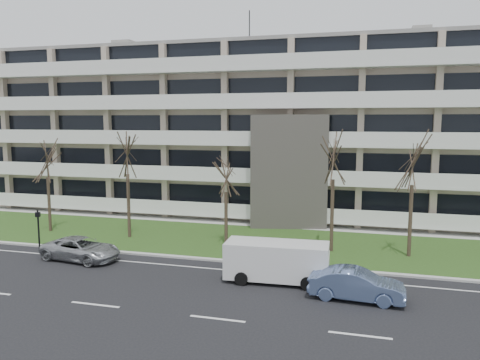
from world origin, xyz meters
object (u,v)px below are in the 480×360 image
(silver_pickup, at_px, (81,249))
(pedestrian_signal, at_px, (38,226))
(blue_sedan, at_px, (357,285))
(white_van, at_px, (278,258))

(silver_pickup, bearing_deg, pedestrian_signal, 89.49)
(silver_pickup, distance_m, pedestrian_signal, 3.60)
(silver_pickup, height_order, pedestrian_signal, pedestrian_signal)
(blue_sedan, height_order, white_van, white_van)
(silver_pickup, bearing_deg, white_van, -85.58)
(silver_pickup, bearing_deg, blue_sedan, -90.13)
(white_van, bearing_deg, blue_sedan, -23.19)
(blue_sedan, relative_size, pedestrian_signal, 1.58)
(silver_pickup, distance_m, blue_sedan, 16.69)
(white_van, xyz_separation_m, pedestrian_signal, (-15.83, 1.13, 0.55))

